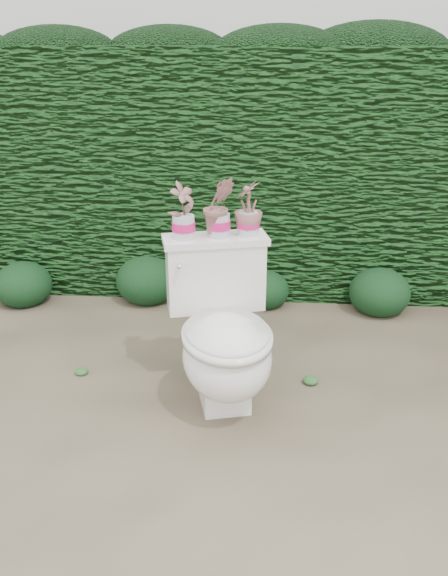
# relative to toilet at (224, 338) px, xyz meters

# --- Properties ---
(ground) EXTENTS (60.00, 60.00, 0.00)m
(ground) POSITION_rel_toilet_xyz_m (0.20, 0.13, -0.36)
(ground) COLOR #766951
(ground) RESTS_ON ground
(hedge) EXTENTS (8.00, 1.00, 1.60)m
(hedge) POSITION_rel_toilet_xyz_m (0.20, 1.73, 0.44)
(hedge) COLOR #20581D
(hedge) RESTS_ON ground
(house_wall) EXTENTS (8.00, 3.50, 4.00)m
(house_wall) POSITION_rel_toilet_xyz_m (0.80, 6.13, 1.64)
(house_wall) COLOR silver
(house_wall) RESTS_ON ground
(toilet) EXTENTS (0.61, 0.77, 0.78)m
(toilet) POSITION_rel_toilet_xyz_m (0.00, 0.00, 0.00)
(toilet) COLOR white
(toilet) RESTS_ON ground
(potted_plant_left) EXTENTS (0.15, 0.16, 0.25)m
(potted_plant_left) POSITION_rel_toilet_xyz_m (-0.20, 0.20, 0.55)
(potted_plant_left) COLOR #2D6920
(potted_plant_left) RESTS_ON toilet
(potted_plant_center) EXTENTS (0.18, 0.16, 0.27)m
(potted_plant_center) POSITION_rel_toilet_xyz_m (-0.04, 0.24, 0.56)
(potted_plant_center) COLOR #2D6920
(potted_plant_center) RESTS_ON toilet
(potted_plant_right) EXTENTS (0.14, 0.14, 0.24)m
(potted_plant_right) POSITION_rel_toilet_xyz_m (0.10, 0.27, 0.54)
(potted_plant_right) COLOR #2D6920
(potted_plant_right) RESTS_ON toilet
(liriope_clump_1) EXTENTS (0.38, 0.38, 0.30)m
(liriope_clump_1) POSITION_rel_toilet_xyz_m (-1.42, 1.11, -0.20)
(liriope_clump_1) COLOR #143B18
(liriope_clump_1) RESTS_ON ground
(liriope_clump_2) EXTENTS (0.42, 0.42, 0.34)m
(liriope_clump_2) POSITION_rel_toilet_xyz_m (-0.61, 1.21, -0.19)
(liriope_clump_2) COLOR #143B18
(liriope_clump_2) RESTS_ON ground
(liriope_clump_3) EXTENTS (0.33, 0.33, 0.26)m
(liriope_clump_3) POSITION_rel_toilet_xyz_m (0.18, 1.19, -0.22)
(liriope_clump_3) COLOR #143B18
(liriope_clump_3) RESTS_ON ground
(liriope_clump_4) EXTENTS (0.39, 0.39, 0.31)m
(liriope_clump_4) POSITION_rel_toilet_xyz_m (0.92, 1.14, -0.20)
(liriope_clump_4) COLOR #143B18
(liriope_clump_4) RESTS_ON ground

